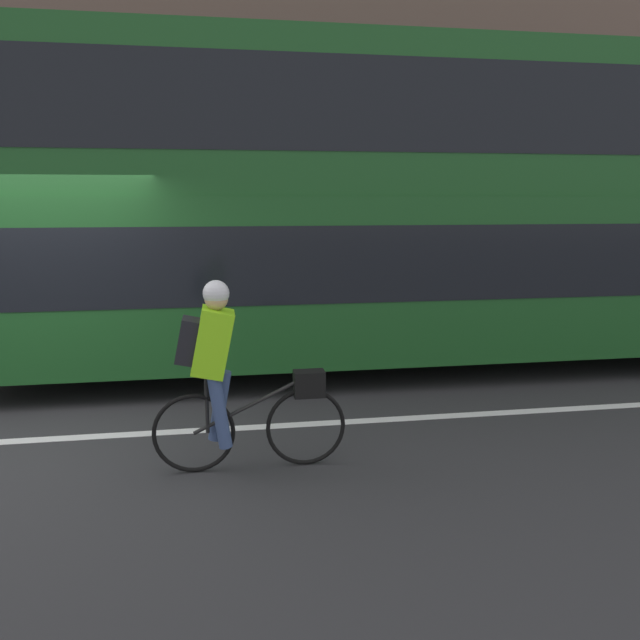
# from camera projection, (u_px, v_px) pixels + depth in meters

# --- Properties ---
(ground_plane) EXTENTS (80.00, 80.00, 0.00)m
(ground_plane) POSITION_uv_depth(u_px,v_px,m) (25.00, 439.00, 5.96)
(ground_plane) COLOR #2D2D30
(road_center_line) EXTENTS (50.00, 0.14, 0.01)m
(road_center_line) POSITION_uv_depth(u_px,v_px,m) (23.00, 441.00, 5.90)
(road_center_line) COLOR silver
(road_center_line) RESTS_ON ground_plane
(sidewalk_curb) EXTENTS (60.00, 2.59, 0.16)m
(sidewalk_curb) POSITION_uv_depth(u_px,v_px,m) (108.00, 329.00, 10.60)
(sidewalk_curb) COLOR gray
(sidewalk_curb) RESTS_ON ground_plane
(building_facade) EXTENTS (60.00, 0.30, 8.49)m
(building_facade) POSITION_uv_depth(u_px,v_px,m) (106.00, 87.00, 11.21)
(building_facade) COLOR brown
(building_facade) RESTS_ON ground_plane
(bus) EXTENTS (11.10, 2.47, 4.06)m
(bus) POSITION_uv_depth(u_px,v_px,m) (413.00, 200.00, 8.19)
(bus) COLOR black
(bus) RESTS_ON ground_plane
(cyclist_on_bike) EXTENTS (1.62, 0.32, 1.62)m
(cyclist_on_bike) POSITION_uv_depth(u_px,v_px,m) (228.00, 370.00, 5.12)
(cyclist_on_bike) COLOR black
(cyclist_on_bike) RESTS_ON ground_plane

